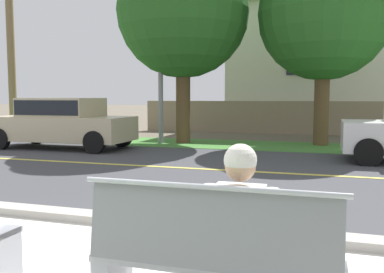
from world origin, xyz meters
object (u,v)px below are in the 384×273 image
at_px(bench_right, 213,261).
at_px(shade_tree_far_left, 186,1).
at_px(shade_tree_left, 329,3).
at_px(seated_person_white, 242,224).
at_px(car_beige_near, 62,121).
at_px(streetlamp, 162,24).

relative_size(bench_right, shade_tree_far_left, 0.24).
bearing_deg(shade_tree_left, shade_tree_far_left, -171.70).
bearing_deg(seated_person_white, shade_tree_left, 87.26).
bearing_deg(car_beige_near, bench_right, -50.41).
height_order(bench_right, streetlamp, streetlamp).
distance_m(bench_right, streetlamp, 12.21).
bearing_deg(bench_right, seated_person_white, 45.48).
height_order(seated_person_white, shade_tree_far_left, shade_tree_far_left).
relative_size(seated_person_white, shade_tree_left, 0.18).
bearing_deg(bench_right, shade_tree_far_left, 109.15).
distance_m(seated_person_white, car_beige_near, 10.93).
distance_m(car_beige_near, shade_tree_left, 9.06).
bearing_deg(shade_tree_far_left, seated_person_white, -69.78).
bearing_deg(shade_tree_left, streetlamp, -171.27).
xyz_separation_m(bench_right, shade_tree_left, (0.71, 11.56, 4.04)).
xyz_separation_m(bench_right, shade_tree_far_left, (-3.79, 10.91, 4.28)).
bearing_deg(streetlamp, bench_right, -66.97).
bearing_deg(bench_right, shade_tree_left, 86.48).
height_order(bench_right, car_beige_near, car_beige_near).
distance_m(bench_right, car_beige_near, 10.96).
bearing_deg(shade_tree_left, seated_person_white, -92.74).
relative_size(bench_right, car_beige_near, 0.40).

